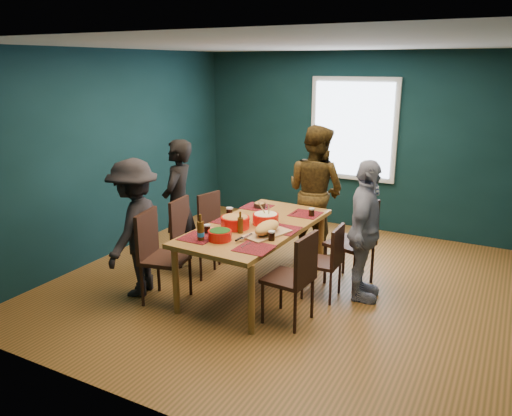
{
  "coord_description": "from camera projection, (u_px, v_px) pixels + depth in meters",
  "views": [
    {
      "loc": [
        2.27,
        -4.95,
        2.51
      ],
      "look_at": [
        -0.22,
        -0.26,
        0.97
      ],
      "focal_mm": 35.0,
      "sensor_mm": 36.0,
      "label": 1
    }
  ],
  "objects": [
    {
      "name": "room",
      "position": [
        295.0,
        166.0,
        5.76
      ],
      "size": [
        5.01,
        5.01,
        2.71
      ],
      "color": "#995C2C",
      "rests_on": "ground"
    },
    {
      "name": "dining_table",
      "position": [
        256.0,
        231.0,
        5.62
      ],
      "size": [
        1.09,
        2.05,
        0.76
      ],
      "rotation": [
        0.0,
        0.0,
        -0.04
      ],
      "color": "olive",
      "rests_on": "floor"
    },
    {
      "name": "chair_left_far",
      "position": [
        214.0,
        221.0,
        6.61
      ],
      "size": [
        0.47,
        0.47,
        0.87
      ],
      "rotation": [
        0.0,
        0.0,
        -0.23
      ],
      "color": "black",
      "rests_on": "floor"
    },
    {
      "name": "chair_left_mid",
      "position": [
        187.0,
        231.0,
        6.1
      ],
      "size": [
        0.46,
        0.46,
        0.94
      ],
      "rotation": [
        0.0,
        0.0,
        0.1
      ],
      "color": "black",
      "rests_on": "floor"
    },
    {
      "name": "chair_left_near",
      "position": [
        157.0,
        250.0,
        5.37
      ],
      "size": [
        0.54,
        0.54,
        1.01
      ],
      "rotation": [
        0.0,
        0.0,
        0.22
      ],
      "color": "black",
      "rests_on": "floor"
    },
    {
      "name": "chair_right_far",
      "position": [
        358.0,
        237.0,
        5.71
      ],
      "size": [
        0.56,
        0.56,
        1.02
      ],
      "rotation": [
        0.0,
        0.0,
        -0.26
      ],
      "color": "black",
      "rests_on": "floor"
    },
    {
      "name": "chair_right_mid",
      "position": [
        329.0,
        257.0,
        5.43
      ],
      "size": [
        0.39,
        0.39,
        0.84
      ],
      "rotation": [
        0.0,
        0.0,
        0.03
      ],
      "color": "black",
      "rests_on": "floor"
    },
    {
      "name": "chair_right_near",
      "position": [
        296.0,
        272.0,
        4.87
      ],
      "size": [
        0.46,
        0.46,
        0.95
      ],
      "rotation": [
        0.0,
        0.0,
        -0.08
      ],
      "color": "black",
      "rests_on": "floor"
    },
    {
      "name": "person_far_left",
      "position": [
        178.0,
        203.0,
        6.29
      ],
      "size": [
        0.53,
        0.67,
        1.62
      ],
      "primitive_type": "imported",
      "rotation": [
        0.0,
        0.0,
        4.97
      ],
      "color": "black",
      "rests_on": "floor"
    },
    {
      "name": "person_back",
      "position": [
        315.0,
        191.0,
        6.62
      ],
      "size": [
        1.0,
        0.87,
        1.76
      ],
      "primitive_type": "imported",
      "rotation": [
        0.0,
        0.0,
        2.87
      ],
      "color": "black",
      "rests_on": "floor"
    },
    {
      "name": "person_right",
      "position": [
        365.0,
        231.0,
        5.35
      ],
      "size": [
        0.52,
        0.96,
        1.56
      ],
      "primitive_type": "imported",
      "rotation": [
        0.0,
        0.0,
        1.73
      ],
      "color": "white",
      "rests_on": "floor"
    },
    {
      "name": "person_near_left",
      "position": [
        135.0,
        228.0,
        5.48
      ],
      "size": [
        0.79,
        1.1,
        1.54
      ],
      "primitive_type": "imported",
      "rotation": [
        0.0,
        0.0,
        4.95
      ],
      "color": "black",
      "rests_on": "floor"
    },
    {
      "name": "bowl_salad",
      "position": [
        235.0,
        222.0,
        5.49
      ],
      "size": [
        0.32,
        0.32,
        0.13
      ],
      "color": "red",
      "rests_on": "dining_table"
    },
    {
      "name": "bowl_dumpling",
      "position": [
        266.0,
        218.0,
        5.63
      ],
      "size": [
        0.3,
        0.3,
        0.27
      ],
      "color": "red",
      "rests_on": "dining_table"
    },
    {
      "name": "bowl_herbs",
      "position": [
        220.0,
        235.0,
        5.11
      ],
      "size": [
        0.25,
        0.25,
        0.11
      ],
      "color": "red",
      "rests_on": "dining_table"
    },
    {
      "name": "cutting_board",
      "position": [
        267.0,
        229.0,
        5.26
      ],
      "size": [
        0.41,
        0.68,
        0.15
      ],
      "rotation": [
        0.0,
        0.0,
        -0.3
      ],
      "color": "tan",
      "rests_on": "dining_table"
    },
    {
      "name": "small_bowl",
      "position": [
        260.0,
        205.0,
        6.27
      ],
      "size": [
        0.15,
        0.15,
        0.06
      ],
      "color": "black",
      "rests_on": "dining_table"
    },
    {
      "name": "beer_bottle_a",
      "position": [
        201.0,
        231.0,
        5.09
      ],
      "size": [
        0.08,
        0.08,
        0.28
      ],
      "color": "#43280C",
      "rests_on": "dining_table"
    },
    {
      "name": "beer_bottle_b",
      "position": [
        240.0,
        225.0,
        5.32
      ],
      "size": [
        0.06,
        0.06,
        0.24
      ],
      "color": "#43280C",
      "rests_on": "dining_table"
    },
    {
      "name": "cola_glass_a",
      "position": [
        207.0,
        228.0,
        5.32
      ],
      "size": [
        0.07,
        0.07,
        0.1
      ],
      "color": "black",
      "rests_on": "dining_table"
    },
    {
      "name": "cola_glass_b",
      "position": [
        272.0,
        235.0,
        5.11
      ],
      "size": [
        0.07,
        0.07,
        0.1
      ],
      "color": "black",
      "rests_on": "dining_table"
    },
    {
      "name": "cola_glass_c",
      "position": [
        312.0,
        212.0,
        5.91
      ],
      "size": [
        0.07,
        0.07,
        0.1
      ],
      "color": "black",
      "rests_on": "dining_table"
    },
    {
      "name": "cola_glass_d",
      "position": [
        230.0,
        212.0,
        5.9
      ],
      "size": [
        0.08,
        0.08,
        0.11
      ],
      "color": "black",
      "rests_on": "dining_table"
    },
    {
      "name": "napkin_a",
      "position": [
        283.0,
        229.0,
        5.48
      ],
      "size": [
        0.14,
        0.14,
        0.0
      ],
      "primitive_type": "cube",
      "rotation": [
        0.0,
        0.0,
        -0.04
      ],
      "color": "#E96862",
      "rests_on": "dining_table"
    },
    {
      "name": "napkin_b",
      "position": [
        208.0,
        229.0,
        5.46
      ],
      "size": [
        0.17,
        0.17,
        0.0
      ],
      "primitive_type": "cube",
      "rotation": [
        0.0,
        0.0,
        0.26
      ],
      "color": "#E96862",
      "rests_on": "dining_table"
    },
    {
      "name": "napkin_c",
      "position": [
        255.0,
        250.0,
        4.86
      ],
      "size": [
        0.22,
        0.22,
        0.0
      ],
      "primitive_type": "cube",
      "rotation": [
        0.0,
        0.0,
        0.7
      ],
      "color": "#E96862",
      "rests_on": "dining_table"
    }
  ]
}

